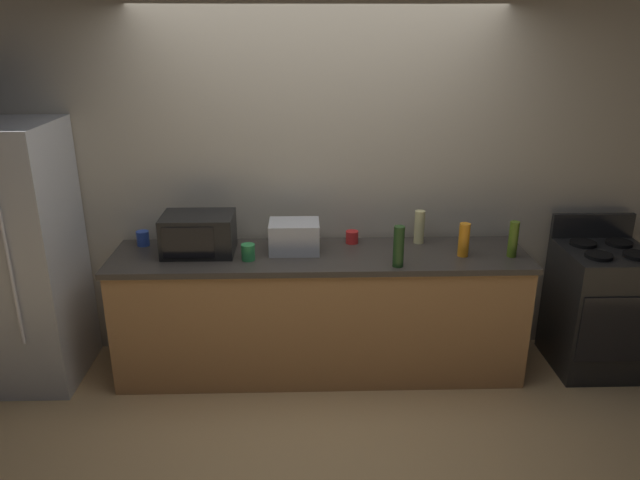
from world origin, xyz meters
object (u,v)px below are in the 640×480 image
object	(u,v)px
bottle_vinegar	(419,227)
stove_range	(599,308)
mug_red	(352,237)
mug_green	(248,252)
toaster_oven	(294,237)
bottle_wine	(399,246)
mug_blue	(143,238)
microwave	(199,234)
bottle_olive_oil	(513,239)
bottle_dish_soap	(464,240)
refrigerator	(16,257)

from	to	relation	value
bottle_vinegar	stove_range	bearing A→B (deg)	-8.82
mug_red	mug_green	bearing A→B (deg)	-156.88
toaster_oven	bottle_vinegar	size ratio (longest dim) A/B	1.43
bottle_wine	mug_blue	size ratio (longest dim) A/B	2.61
microwave	mug_red	size ratio (longest dim) A/B	5.39
bottle_olive_oil	bottle_wine	world-z (taller)	bottle_wine
toaster_oven	mug_green	bearing A→B (deg)	-152.84
bottle_wine	bottle_vinegar	world-z (taller)	bottle_wine
bottle_olive_oil	bottle_dish_soap	xyz separation A→B (m)	(-0.33, 0.02, -0.01)
refrigerator	bottle_dish_soap	distance (m)	3.02
stove_range	toaster_oven	size ratio (longest dim) A/B	3.18
microwave	bottle_wine	xyz separation A→B (m)	(1.32, -0.28, 0.00)
bottle_wine	mug_green	world-z (taller)	bottle_wine
mug_blue	mug_green	xyz separation A→B (m)	(0.77, -0.30, 0.00)
bottle_vinegar	refrigerator	bearing A→B (deg)	-175.86
stove_range	bottle_dish_soap	world-z (taller)	bottle_dish_soap
bottle_dish_soap	bottle_vinegar	xyz separation A→B (m)	(-0.25, 0.26, 0.00)
bottle_wine	mug_red	world-z (taller)	bottle_wine
bottle_olive_oil	bottle_wine	size ratio (longest dim) A/B	0.90
stove_range	toaster_oven	bearing A→B (deg)	178.41
mug_blue	microwave	bearing A→B (deg)	-20.29
refrigerator	mug_blue	distance (m)	0.83
toaster_oven	bottle_olive_oil	size ratio (longest dim) A/B	1.38
stove_range	bottle_vinegar	world-z (taller)	bottle_vinegar
bottle_olive_oil	mug_blue	world-z (taller)	bottle_olive_oil
mug_blue	toaster_oven	bearing A→B (deg)	-7.64
toaster_oven	refrigerator	bearing A→B (deg)	-178.16
bottle_wine	bottle_vinegar	distance (m)	0.48
microwave	bottle_vinegar	xyz separation A→B (m)	(1.54, 0.15, -0.02)
refrigerator	bottle_dish_soap	world-z (taller)	refrigerator
microwave	toaster_oven	distance (m)	0.65
bottle_wine	mug_red	distance (m)	0.52
stove_range	microwave	world-z (taller)	microwave
stove_range	toaster_oven	xyz separation A→B (m)	(-2.17, 0.06, 0.54)
bottle_wine	mug_green	size ratio (longest dim) A/B	2.50
mug_green	mug_blue	bearing A→B (deg)	158.63
mug_red	toaster_oven	bearing A→B (deg)	-160.06
bottle_wine	mug_green	bearing A→B (deg)	171.92
refrigerator	bottle_olive_oil	distance (m)	3.34
toaster_oven	bottle_olive_oil	distance (m)	1.47
refrigerator	bottle_olive_oil	world-z (taller)	refrigerator
toaster_oven	mug_blue	distance (m)	1.08
mug_red	stove_range	bearing A→B (deg)	-6.75
microwave	mug_green	world-z (taller)	microwave
mug_green	bottle_vinegar	bearing A→B (deg)	13.95
mug_green	bottle_wine	bearing A→B (deg)	-8.08
refrigerator	microwave	size ratio (longest dim) A/B	3.75
bottle_olive_oil	mug_green	xyz separation A→B (m)	(-1.77, -0.01, -0.07)
bottle_wine	bottle_olive_oil	bearing A→B (deg)	10.77
toaster_oven	bottle_vinegar	xyz separation A→B (m)	(0.89, 0.14, 0.01)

